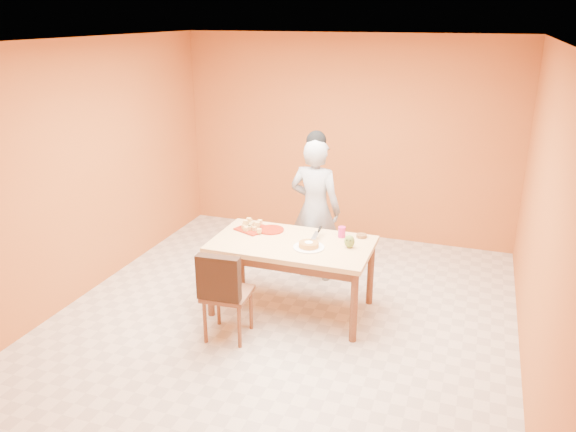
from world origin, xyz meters
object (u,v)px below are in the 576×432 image
(dining_table, at_px, (292,250))
(pastry_platter, at_px, (253,229))
(dining_chair, at_px, (227,292))
(magenta_glass, at_px, (342,232))
(checker_tin, at_px, (362,236))
(person, at_px, (315,210))
(egg_ornament, at_px, (349,241))
(red_dinner_plate, at_px, (271,230))
(sponge_cake, at_px, (309,245))

(dining_table, distance_m, pastry_platter, 0.55)
(dining_chair, relative_size, magenta_glass, 8.31)
(checker_tin, bearing_deg, pastry_platter, -172.04)
(person, bearing_deg, dining_table, 97.00)
(dining_chair, relative_size, egg_ornament, 7.03)
(person, xyz_separation_m, pastry_platter, (-0.49, -0.65, -0.06))
(person, height_order, checker_tin, person)
(dining_table, relative_size, person, 0.97)
(magenta_glass, xyz_separation_m, checker_tin, (0.19, 0.06, -0.04))
(magenta_glass, bearing_deg, red_dinner_plate, -174.81)
(dining_chair, relative_size, person, 0.56)
(dining_table, distance_m, magenta_glass, 0.55)
(dining_chair, xyz_separation_m, red_dinner_plate, (0.09, 0.93, 0.29))
(dining_chair, distance_m, sponge_cake, 0.92)
(dining_table, relative_size, egg_ornament, 12.28)
(checker_tin, bearing_deg, dining_table, -151.09)
(pastry_platter, xyz_separation_m, magenta_glass, (0.94, 0.10, 0.05))
(person, distance_m, pastry_platter, 0.82)
(pastry_platter, bearing_deg, sponge_cake, -21.74)
(red_dinner_plate, relative_size, egg_ornament, 2.11)
(pastry_platter, relative_size, sponge_cake, 1.50)
(sponge_cake, bearing_deg, dining_table, 155.95)
(egg_ornament, bearing_deg, pastry_platter, 169.05)
(sponge_cake, distance_m, checker_tin, 0.62)
(sponge_cake, xyz_separation_m, checker_tin, (0.43, 0.44, -0.02))
(magenta_glass, bearing_deg, person, 129.17)
(checker_tin, bearing_deg, red_dinner_plate, -172.31)
(dining_table, bearing_deg, sponge_cake, -24.05)
(magenta_glass, bearing_deg, egg_ornament, -60.53)
(dining_table, relative_size, pastry_platter, 5.40)
(sponge_cake, bearing_deg, red_dinner_plate, 148.67)
(dining_table, distance_m, person, 0.86)
(egg_ornament, relative_size, checker_tin, 1.20)
(egg_ornament, bearing_deg, magenta_glass, 116.08)
(dining_table, bearing_deg, red_dinner_plate, 144.41)
(sponge_cake, relative_size, magenta_glass, 1.79)
(magenta_glass, distance_m, checker_tin, 0.21)
(pastry_platter, relative_size, egg_ornament, 2.27)
(dining_table, bearing_deg, pastry_platter, 159.22)
(red_dinner_plate, distance_m, sponge_cake, 0.60)
(red_dinner_plate, bearing_deg, dining_table, -35.59)
(pastry_platter, xyz_separation_m, egg_ornament, (1.08, -0.14, 0.06))
(dining_table, bearing_deg, egg_ornament, 4.73)
(dining_table, relative_size, checker_tin, 14.74)
(pastry_platter, xyz_separation_m, red_dinner_plate, (0.19, 0.03, -0.00))
(sponge_cake, bearing_deg, checker_tin, 45.82)
(sponge_cake, distance_m, egg_ornament, 0.40)
(sponge_cake, xyz_separation_m, egg_ornament, (0.37, 0.14, 0.03))
(dining_chair, relative_size, red_dinner_plate, 3.34)
(person, xyz_separation_m, red_dinner_plate, (-0.30, -0.62, -0.06))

